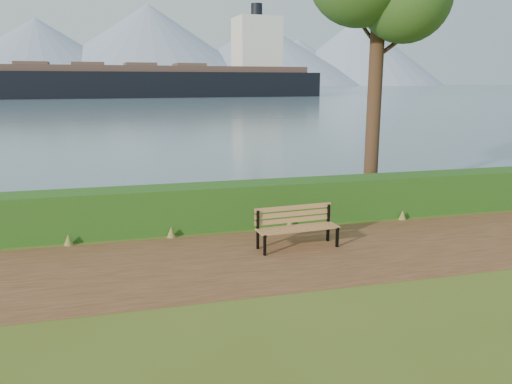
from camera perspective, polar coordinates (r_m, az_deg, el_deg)
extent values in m
plane|color=#465618|center=(9.25, -1.57, -8.44)|extent=(140.00, 140.00, 0.00)
cube|color=#502F1B|center=(9.52, -1.99, -7.78)|extent=(40.00, 3.40, 0.01)
cube|color=#1A3F12|center=(11.53, -4.53, -1.61)|extent=(32.00, 0.85, 1.00)
cube|color=slate|center=(268.44, -14.58, 11.43)|extent=(700.00, 510.00, 0.00)
cone|color=#7D8DA7|center=(408.09, -23.65, 14.42)|extent=(160.00, 160.00, 48.00)
cone|color=#7D8DA7|center=(414.92, -12.12, 16.08)|extent=(190.00, 190.00, 62.00)
cone|color=#7D8DA7|center=(424.03, 0.64, 15.46)|extent=(170.00, 170.00, 50.00)
cone|color=#7D8DA7|center=(465.31, 11.46, 15.45)|extent=(150.00, 150.00, 58.00)
cone|color=#7D8DA7|center=(438.72, -16.24, 13.90)|extent=(120.00, 120.00, 35.00)
cone|color=#7D8DA7|center=(459.58, 4.76, 14.56)|extent=(130.00, 130.00, 40.00)
cube|color=black|center=(9.69, 1.01, -6.13)|extent=(0.05, 0.06, 0.42)
cube|color=black|center=(10.00, 0.20, -4.38)|extent=(0.05, 0.06, 0.80)
cube|color=black|center=(9.81, 0.60, -4.76)|extent=(0.08, 0.49, 0.05)
cube|color=black|center=(10.30, 9.27, -5.14)|extent=(0.05, 0.06, 0.42)
cube|color=black|center=(10.60, 8.26, -3.53)|extent=(0.05, 0.06, 0.80)
cube|color=black|center=(10.42, 8.77, -3.87)|extent=(0.08, 0.49, 0.05)
cube|color=#AA7042|center=(9.93, 5.23, -4.43)|extent=(1.68, 0.21, 0.03)
cube|color=#AA7042|center=(10.03, 4.95, -4.25)|extent=(1.68, 0.21, 0.03)
cube|color=#AA7042|center=(10.14, 4.68, -4.07)|extent=(1.68, 0.21, 0.03)
cube|color=#AA7042|center=(10.24, 4.41, -3.89)|extent=(1.68, 0.21, 0.03)
cube|color=#AA7042|center=(10.26, 4.30, -3.21)|extent=(1.68, 0.17, 0.10)
cube|color=#AA7042|center=(10.23, 4.31, -2.50)|extent=(1.68, 0.17, 0.10)
cube|color=#AA7042|center=(10.19, 4.32, -1.79)|extent=(1.68, 0.17, 0.10)
cylinder|color=#392317|center=(14.19, 13.50, 12.86)|extent=(0.39, 0.39, 6.95)
cylinder|color=#392317|center=(14.43, 15.25, 15.83)|extent=(1.01, 0.12, 0.76)
cylinder|color=#392317|center=(14.17, 12.13, 18.01)|extent=(0.79, 0.36, 0.69)
cube|color=black|center=(110.25, -11.67, 11.37)|extent=(73.35, 16.74, 7.27)
cube|color=#4D362E|center=(110.26, -11.77, 13.58)|extent=(67.46, 15.17, 1.25)
cube|color=silver|center=(115.87, 0.07, 16.54)|extent=(9.95, 9.23, 11.42)
cylinder|color=black|center=(116.54, 0.07, 19.86)|extent=(2.49, 2.49, 3.64)
cube|color=brown|center=(109.71, -24.25, 13.20)|extent=(6.72, 7.29, 0.83)
cube|color=brown|center=(109.36, -18.69, 13.64)|extent=(6.72, 7.29, 0.83)
cube|color=brown|center=(109.99, -13.12, 13.95)|extent=(6.72, 7.29, 0.83)
cube|color=brown|center=(111.59, -7.65, 14.13)|extent=(6.72, 7.29, 0.83)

